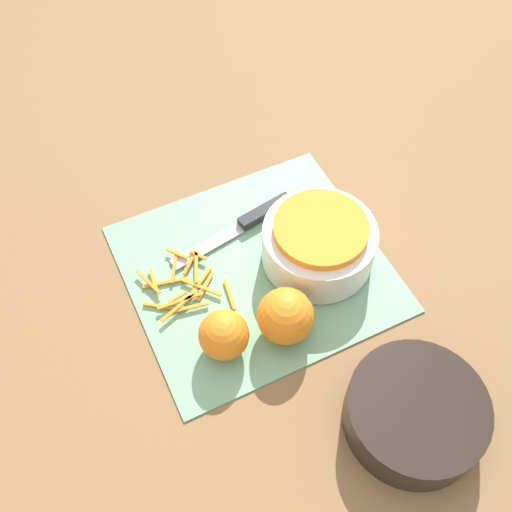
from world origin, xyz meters
TOP-DOWN VIEW (x-y plane):
  - ground_plane at (0.00, 0.00)m, footprint 4.00×4.00m
  - cutting_board at (0.00, 0.00)m, footprint 0.39×0.36m
  - bowl_speckled at (-0.10, 0.03)m, footprint 0.18×0.18m
  - bowl_dark at (-0.08, 0.31)m, footprint 0.18×0.18m
  - knife at (-0.04, -0.08)m, footprint 0.23×0.06m
  - orange_left at (0.01, 0.12)m, footprint 0.08×0.08m
  - orange_right at (0.10, 0.10)m, footprint 0.07×0.07m
  - peel_pile at (0.12, -0.02)m, footprint 0.13×0.15m

SIDE VIEW (x-z plane):
  - ground_plane at x=0.00m, z-range 0.00..0.00m
  - cutting_board at x=0.00m, z-range 0.00..0.01m
  - peel_pile at x=0.12m, z-range 0.01..0.02m
  - knife at x=-0.04m, z-range 0.00..0.02m
  - bowl_dark at x=-0.08m, z-range 0.00..0.06m
  - orange_right at x=0.10m, z-range 0.01..0.08m
  - bowl_speckled at x=-0.10m, z-range 0.00..0.09m
  - orange_left at x=0.01m, z-range 0.01..0.09m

